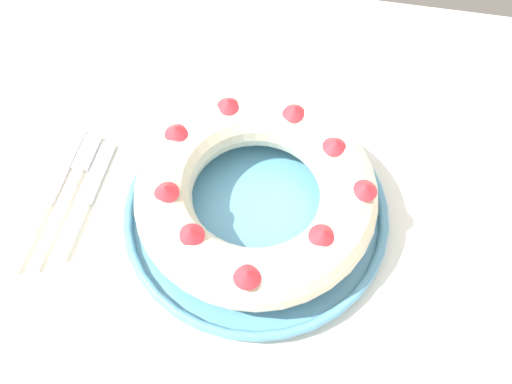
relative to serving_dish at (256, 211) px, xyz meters
name	(u,v)px	position (x,y,z in m)	size (l,w,h in m)	color
ground_plane	(262,351)	(0.01, 0.01, -0.77)	(8.00, 8.00, 0.00)	#4C4742
dining_table	(266,245)	(0.01, 0.01, -0.11)	(1.35, 0.91, 0.76)	silver
serving_dish	(256,211)	(0.00, 0.00, 0.00)	(0.34, 0.34, 0.02)	#518EB2
bundt_cake	(256,192)	(0.00, 0.00, 0.05)	(0.29, 0.29, 0.08)	beige
fork	(71,188)	(-0.25, -0.01, -0.01)	(0.02, 0.21, 0.01)	white
serving_knife	(44,205)	(-0.28, -0.04, -0.01)	(0.02, 0.22, 0.01)	white
cake_knife	(83,206)	(-0.23, -0.03, -0.01)	(0.02, 0.18, 0.01)	white
napkin	(488,220)	(0.30, 0.05, -0.01)	(0.15, 0.11, 0.00)	beige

